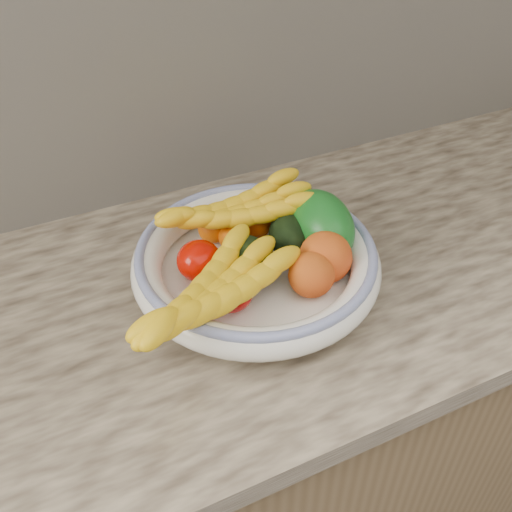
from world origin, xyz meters
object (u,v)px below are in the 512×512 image
Objects in this scene: green_mango at (321,224)px; banana_bunch_back at (236,214)px; banana_bunch_front at (212,297)px; fruit_bowl at (256,262)px.

banana_bunch_back is at bearing 151.50° from green_mango.
fruit_bowl is at bearing 8.02° from banana_bunch_front.
banana_bunch_front is (-0.10, -0.08, 0.03)m from fruit_bowl.
banana_bunch_back is (0.00, 0.08, 0.04)m from fruit_bowl.
banana_bunch_back is 0.91× the size of banana_bunch_front.
fruit_bowl is 1.39× the size of banana_bunch_back.
fruit_bowl is at bearing -173.72° from green_mango.
banana_bunch_back is 0.19m from banana_bunch_front.
banana_bunch_front is at bearing -121.58° from banana_bunch_back.
banana_bunch_front is (-0.22, -0.09, 0.01)m from green_mango.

